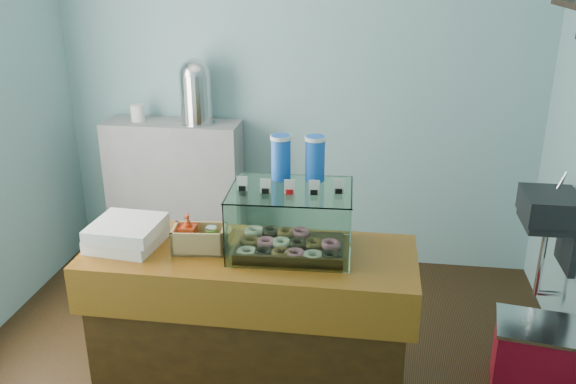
% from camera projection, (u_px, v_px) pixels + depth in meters
% --- Properties ---
extents(ground, '(3.50, 3.50, 0.00)m').
position_uv_depth(ground, '(262.00, 372.00, 3.49)').
color(ground, black).
rests_on(ground, ground).
extents(room_shell, '(3.54, 3.04, 2.82)m').
position_uv_depth(room_shell, '(262.00, 74.00, 2.88)').
color(room_shell, '#7BB3B4').
rests_on(room_shell, ground).
extents(counter, '(1.60, 0.60, 0.90)m').
position_uv_depth(counter, '(251.00, 329.00, 3.09)').
color(counter, '#40250C').
rests_on(counter, ground).
extents(back_shelf, '(1.00, 0.32, 1.10)m').
position_uv_depth(back_shelf, '(176.00, 193.00, 4.63)').
color(back_shelf, gray).
rests_on(back_shelf, ground).
extents(display_case, '(0.59, 0.45, 0.53)m').
position_uv_depth(display_case, '(291.00, 216.00, 2.91)').
color(display_case, black).
rests_on(display_case, counter).
extents(condiment_crate, '(0.26, 0.18, 0.19)m').
position_uv_depth(condiment_crate, '(197.00, 238.00, 2.92)').
color(condiment_crate, tan).
rests_on(condiment_crate, counter).
extents(pastry_boxes, '(0.35, 0.35, 0.13)m').
position_uv_depth(pastry_boxes, '(127.00, 233.00, 2.97)').
color(pastry_boxes, white).
rests_on(pastry_boxes, counter).
extents(coffee_urn, '(0.25, 0.25, 0.47)m').
position_uv_depth(coffee_urn, '(196.00, 90.00, 4.30)').
color(coffee_urn, silver).
rests_on(coffee_urn, back_shelf).
extents(red_cooler, '(0.50, 0.41, 0.40)m').
position_uv_depth(red_cooler, '(536.00, 356.00, 3.30)').
color(red_cooler, '#B20E26').
rests_on(red_cooler, ground).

